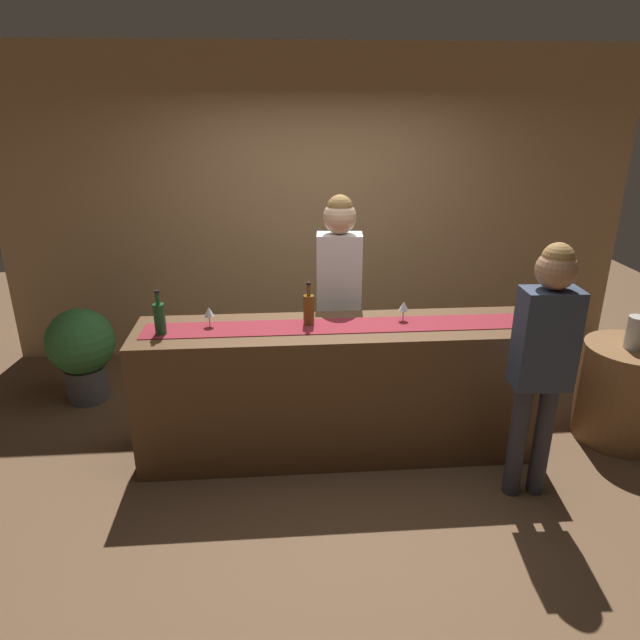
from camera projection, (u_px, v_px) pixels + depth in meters
ground_plane at (340, 448)px, 4.22m from camera, size 10.00×10.00×0.00m
back_wall at (320, 207)px, 5.46m from camera, size 6.00×0.12×2.90m
bar_counter at (341, 390)px, 4.04m from camera, size 2.82×0.60×0.97m
counter_runner_cloth at (342, 326)px, 3.87m from camera, size 2.67×0.28×0.01m
wine_bottle_green at (160, 318)px, 3.70m from camera, size 0.07×0.07×0.30m
wine_bottle_amber at (309, 309)px, 3.86m from camera, size 0.07×0.07×0.30m
wine_glass_near_customer at (209, 312)px, 3.82m from camera, size 0.07×0.07×0.14m
wine_glass_mid_counter at (404, 307)px, 3.92m from camera, size 0.07×0.07×0.14m
bartender at (339, 282)px, 4.36m from camera, size 0.36×0.25×1.77m
customer_sipping at (544, 348)px, 3.39m from camera, size 0.35×0.23×1.67m
round_side_table at (625, 392)px, 4.26m from camera, size 0.68×0.68×0.74m
vase_on_side_table at (636, 333)px, 4.06m from camera, size 0.13×0.13×0.24m
potted_plant_tall at (82, 349)px, 4.76m from camera, size 0.56×0.56×0.82m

